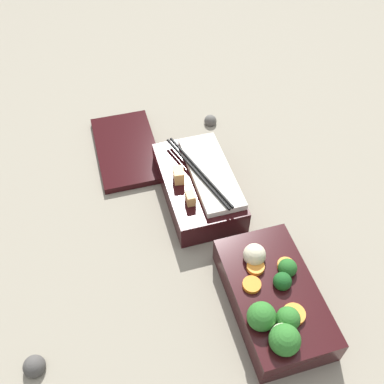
{
  "coord_description": "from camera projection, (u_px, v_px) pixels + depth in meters",
  "views": [
    {
      "loc": [
        -0.41,
        0.19,
        0.65
      ],
      "look_at": [
        0.08,
        0.04,
        0.05
      ],
      "focal_mm": 42.0,
      "sensor_mm": 36.0,
      "label": 1
    }
  ],
  "objects": [
    {
      "name": "pebble_1",
      "position": [
        210.0,
        121.0,
        0.99
      ],
      "size": [
        0.03,
        0.03,
        0.03
      ],
      "primitive_type": "sphere",
      "color": "#595651",
      "rests_on": "ground_plane"
    },
    {
      "name": "ground_plane",
      "position": [
        230.0,
        241.0,
        0.78
      ],
      "size": [
        3.0,
        3.0,
        0.0
      ],
      "primitive_type": "plane",
      "color": "gray"
    },
    {
      "name": "bento_tray_vegetable",
      "position": [
        274.0,
        299.0,
        0.67
      ],
      "size": [
        0.22,
        0.12,
        0.08
      ],
      "color": "black",
      "rests_on": "ground_plane"
    },
    {
      "name": "bento_lid",
      "position": [
        127.0,
        149.0,
        0.93
      ],
      "size": [
        0.21,
        0.12,
        0.01
      ],
      "primitive_type": "cube",
      "rotation": [
        0.0,
        0.0,
        -0.01
      ],
      "color": "black",
      "rests_on": "ground_plane"
    },
    {
      "name": "bento_tray_rice",
      "position": [
        199.0,
        185.0,
        0.83
      ],
      "size": [
        0.22,
        0.12,
        0.08
      ],
      "color": "black",
      "rests_on": "ground_plane"
    },
    {
      "name": "pebble_0",
      "position": [
        34.0,
        366.0,
        0.63
      ],
      "size": [
        0.03,
        0.03,
        0.03
      ],
      "primitive_type": "sphere",
      "color": "#474442",
      "rests_on": "ground_plane"
    }
  ]
}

